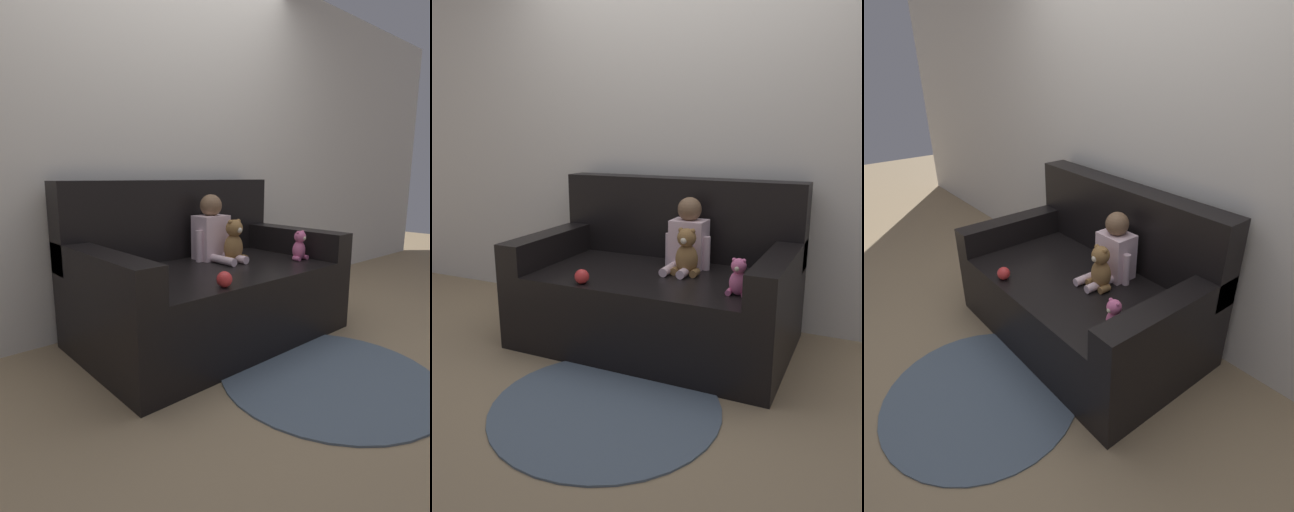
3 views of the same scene
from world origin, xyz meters
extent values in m
plane|color=#9E8460|center=(0.00, 0.00, 0.00)|extent=(12.00, 12.00, 0.00)
cube|color=silver|center=(0.00, 0.57, 1.30)|extent=(8.00, 0.05, 2.60)
cube|color=black|center=(0.00, 0.00, 0.23)|extent=(1.63, 0.97, 0.46)
cube|color=black|center=(0.00, 0.39, 0.73)|extent=(1.63, 0.18, 0.53)
cube|color=black|center=(-0.73, 0.00, 0.56)|extent=(0.16, 0.97, 0.18)
cube|color=black|center=(0.73, 0.00, 0.56)|extent=(0.16, 0.97, 0.18)
cube|color=silver|center=(0.15, 0.17, 0.61)|extent=(0.21, 0.16, 0.30)
sphere|color=brown|center=(0.15, 0.17, 0.83)|extent=(0.15, 0.15, 0.15)
cylinder|color=silver|center=(0.09, -0.01, 0.49)|extent=(0.05, 0.20, 0.05)
cylinder|color=silver|center=(0.20, -0.01, 0.49)|extent=(0.05, 0.20, 0.05)
cylinder|color=silver|center=(0.02, 0.15, 0.57)|extent=(0.05, 0.05, 0.21)
cylinder|color=silver|center=(0.27, 0.15, 0.57)|extent=(0.05, 0.05, 0.21)
ellipsoid|color=olive|center=(0.19, 0.01, 0.56)|extent=(0.14, 0.11, 0.18)
sphere|color=olive|center=(0.19, 0.00, 0.69)|extent=(0.11, 0.11, 0.11)
sphere|color=olive|center=(0.16, 0.00, 0.73)|extent=(0.03, 0.03, 0.03)
sphere|color=olive|center=(0.23, 0.00, 0.73)|extent=(0.03, 0.03, 0.03)
sphere|color=beige|center=(0.19, -0.05, 0.68)|extent=(0.04, 0.04, 0.04)
cylinder|color=olive|center=(0.13, -0.02, 0.49)|extent=(0.04, 0.07, 0.04)
cylinder|color=olive|center=(0.25, -0.02, 0.49)|extent=(0.04, 0.07, 0.04)
ellipsoid|color=#DB6699|center=(0.57, -0.24, 0.53)|extent=(0.10, 0.08, 0.13)
sphere|color=#DB6699|center=(0.57, -0.24, 0.62)|extent=(0.08, 0.08, 0.08)
sphere|color=#DB6699|center=(0.55, -0.24, 0.65)|extent=(0.02, 0.02, 0.02)
sphere|color=#DB6699|center=(0.60, -0.24, 0.65)|extent=(0.02, 0.02, 0.02)
sphere|color=beige|center=(0.57, -0.27, 0.62)|extent=(0.03, 0.03, 0.03)
cylinder|color=#DB6699|center=(0.53, -0.25, 0.48)|extent=(0.03, 0.05, 0.03)
cylinder|color=#DB6699|center=(0.61, -0.25, 0.48)|extent=(0.03, 0.05, 0.03)
sphere|color=red|center=(-0.27, -0.41, 0.51)|extent=(0.08, 0.08, 0.08)
cylinder|color=slate|center=(0.10, -0.80, 0.01)|extent=(1.10, 1.10, 0.01)
camera|label=1|loc=(-1.58, -1.85, 1.02)|focal=28.00mm
camera|label=2|loc=(1.19, -2.66, 1.29)|focal=35.00mm
camera|label=3|loc=(1.75, -1.42, 1.76)|focal=28.00mm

